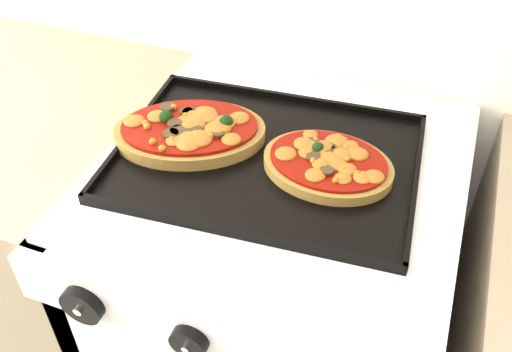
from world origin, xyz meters
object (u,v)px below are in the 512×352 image
at_px(stove, 275,322).
at_px(pizza_left, 190,130).
at_px(baking_tray, 267,157).
at_px(pizza_right, 328,163).

distance_m(stove, pizza_left, 0.51).
distance_m(baking_tray, pizza_left, 0.14).
xyz_separation_m(baking_tray, pizza_left, (-0.14, 0.00, 0.02)).
bearing_deg(baking_tray, stove, 11.37).
bearing_deg(stove, baking_tray, -164.32).
height_order(baking_tray, pizza_left, pizza_left).
relative_size(pizza_left, pizza_right, 1.22).
relative_size(stove, pizza_right, 4.31).
distance_m(stove, baking_tray, 0.47).
xyz_separation_m(pizza_left, pizza_right, (0.24, 0.00, -0.00)).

